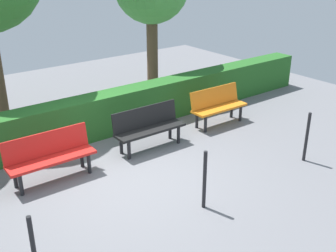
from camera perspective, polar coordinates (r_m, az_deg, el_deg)
The scene contains 8 objects.
ground_plane at distance 7.71m, azimuth -5.57°, elevation -6.58°, with size 16.00×16.00×0.00m, color slate.
bench_orange at distance 9.73m, azimuth 6.85°, elevation 2.97°, with size 1.42×0.50×0.86m.
bench_black at distance 8.48m, azimuth -2.73°, elevation 0.04°, with size 1.53×0.48×0.86m.
bench_red at distance 7.59m, azimuth -15.99°, elevation -3.79°, with size 1.56×0.47×0.86m.
hedge_row at distance 9.41m, azimuth -6.80°, elevation 2.15°, with size 11.61×0.56×0.92m, color #266023.
railing_post_near at distance 8.35m, azimuth 18.59°, elevation -1.46°, with size 0.06×0.06×1.00m, color black.
railing_post_mid at distance 6.52m, azimuth 5.07°, elevation -7.43°, with size 0.06×0.06×1.00m, color black.
railing_post_far at distance 5.38m, azimuth -18.01°, elevation -16.15°, with size 0.06×0.06×1.00m, color black.
Camera 1 is at (3.46, 5.74, 3.81)m, focal length 44.19 mm.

